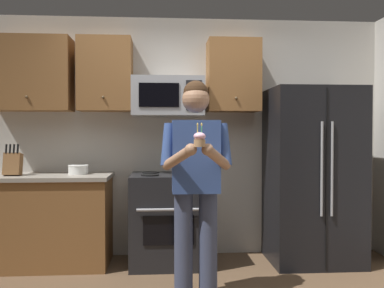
% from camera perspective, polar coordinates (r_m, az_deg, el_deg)
% --- Properties ---
extents(wall_back, '(4.40, 0.10, 2.60)m').
position_cam_1_polar(wall_back, '(4.67, -1.51, 0.99)').
color(wall_back, beige).
rests_on(wall_back, ground).
extents(oven_range, '(0.76, 0.70, 0.93)m').
position_cam_1_polar(oven_range, '(4.36, -3.27, -10.13)').
color(oven_range, black).
rests_on(oven_range, ground).
extents(microwave, '(0.74, 0.41, 0.40)m').
position_cam_1_polar(microwave, '(4.41, -3.32, 6.44)').
color(microwave, '#9EA0A5').
extents(refrigerator, '(0.90, 0.75, 1.80)m').
position_cam_1_polar(refrigerator, '(4.53, 16.11, -4.14)').
color(refrigerator, black).
rests_on(refrigerator, ground).
extents(cabinet_row_upper, '(2.78, 0.36, 0.76)m').
position_cam_1_polar(cabinet_row_upper, '(4.52, -10.74, 9.23)').
color(cabinet_row_upper, brown).
extents(counter_left, '(1.44, 0.66, 0.92)m').
position_cam_1_polar(counter_left, '(4.55, -20.12, -9.71)').
color(counter_left, brown).
rests_on(counter_left, ground).
extents(knife_block, '(0.16, 0.15, 0.32)m').
position_cam_1_polar(knife_block, '(4.50, -23.20, -2.51)').
color(knife_block, brown).
rests_on(knife_block, counter_left).
extents(bowl_large_white, '(0.21, 0.21, 0.09)m').
position_cam_1_polar(bowl_large_white, '(4.44, -15.22, -3.34)').
color(bowl_large_white, white).
rests_on(bowl_large_white, counter_left).
extents(person, '(0.60, 0.48, 1.76)m').
position_cam_1_polar(person, '(3.37, 0.54, -4.34)').
color(person, '#383F59').
rests_on(person, ground).
extents(cupcake, '(0.09, 0.09, 0.17)m').
position_cam_1_polar(cupcake, '(3.03, 1.04, 0.65)').
color(cupcake, '#A87F56').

